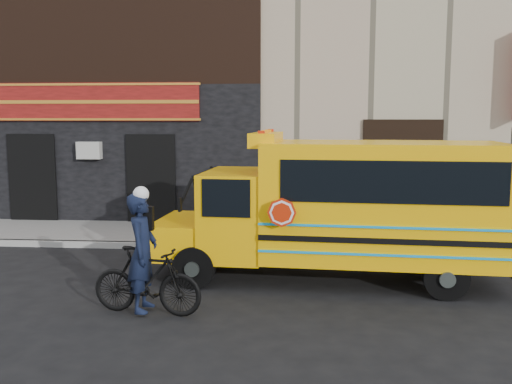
{
  "coord_description": "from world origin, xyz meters",
  "views": [
    {
      "loc": [
        1.27,
        -10.87,
        3.23
      ],
      "look_at": [
        0.18,
        1.85,
        1.54
      ],
      "focal_mm": 40.0,
      "sensor_mm": 36.0,
      "label": 1
    }
  ],
  "objects_px": {
    "school_bus": "(346,205)",
    "cyclist": "(143,255)",
    "sign_pole": "(510,185)",
    "bicycle": "(147,281)"
  },
  "relations": [
    {
      "from": "sign_pole",
      "to": "bicycle",
      "type": "distance_m",
      "value": 8.88
    },
    {
      "from": "cyclist",
      "to": "bicycle",
      "type": "bearing_deg",
      "value": -123.28
    },
    {
      "from": "school_bus",
      "to": "cyclist",
      "type": "bearing_deg",
      "value": -147.28
    },
    {
      "from": "cyclist",
      "to": "sign_pole",
      "type": "bearing_deg",
      "value": -57.58
    },
    {
      "from": "school_bus",
      "to": "bicycle",
      "type": "relative_size",
      "value": 3.74
    },
    {
      "from": "cyclist",
      "to": "school_bus",
      "type": "bearing_deg",
      "value": -57.73
    },
    {
      "from": "sign_pole",
      "to": "bicycle",
      "type": "bearing_deg",
      "value": -146.62
    },
    {
      "from": "sign_pole",
      "to": "cyclist",
      "type": "bearing_deg",
      "value": -147.13
    },
    {
      "from": "school_bus",
      "to": "bicycle",
      "type": "bearing_deg",
      "value": -146.18
    },
    {
      "from": "sign_pole",
      "to": "bicycle",
      "type": "xyz_separation_m",
      "value": [
        -7.36,
        -4.85,
        -1.08
      ]
    }
  ]
}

